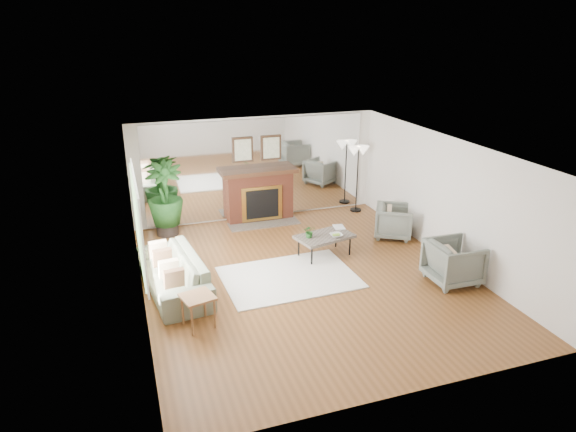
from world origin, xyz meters
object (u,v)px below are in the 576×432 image
object	(u,v)px
sofa	(173,273)
potted_ficus	(165,197)
side_table	(198,301)
armchair_back	(394,221)
armchair_front	(454,262)
fireplace	(260,194)
coffee_table	(325,237)
floor_lamp	(358,156)

from	to	relation	value
sofa	potted_ficus	size ratio (longest dim) A/B	1.35
sofa	side_table	size ratio (longest dim) A/B	3.95
armchair_back	side_table	distance (m)	5.31
sofa	armchair_back	xyz separation A→B (m)	(5.02, 0.93, 0.03)
sofa	side_table	distance (m)	1.38
armchair_front	potted_ficus	world-z (taller)	potted_ficus
fireplace	sofa	xyz separation A→B (m)	(-2.45, -2.93, -0.32)
potted_ficus	sofa	bearing A→B (deg)	-93.81
armchair_back	side_table	xyz separation A→B (m)	(-4.79, -2.29, 0.09)
coffee_table	armchair_front	bearing A→B (deg)	-45.01
armchair_back	coffee_table	bearing A→B (deg)	134.13
sofa	coffee_table	bearing A→B (deg)	91.85
armchair_front	armchair_back	bearing A→B (deg)	-0.32
sofa	armchair_back	world-z (taller)	armchair_back
side_table	potted_ficus	bearing A→B (deg)	90.74
side_table	potted_ficus	distance (m)	4.09
coffee_table	side_table	world-z (taller)	side_table
coffee_table	armchair_front	distance (m)	2.58
armchair_front	floor_lamp	size ratio (longest dim) A/B	0.53
fireplace	side_table	xyz separation A→B (m)	(-2.22, -4.28, -0.20)
fireplace	floor_lamp	size ratio (longest dim) A/B	1.21
armchair_front	sofa	bearing A→B (deg)	75.70
potted_ficus	floor_lamp	xyz separation A→B (m)	(4.79, 0.06, 0.54)
armchair_front	floor_lamp	distance (m)	4.26
armchair_back	armchair_front	distance (m)	2.29
coffee_table	side_table	size ratio (longest dim) A/B	2.19
coffee_table	armchair_front	size ratio (longest dim) A/B	1.43
fireplace	armchair_back	distance (m)	3.27
armchair_front	potted_ficus	distance (m)	6.30
potted_ficus	side_table	bearing A→B (deg)	-89.26
side_table	floor_lamp	world-z (taller)	floor_lamp
coffee_table	side_table	bearing A→B (deg)	-147.88
armchair_front	side_table	distance (m)	4.74
side_table	floor_lamp	xyz separation A→B (m)	(4.74, 4.13, 0.99)
sofa	armchair_front	xyz separation A→B (m)	(4.97, -1.36, 0.07)
floor_lamp	potted_ficus	bearing A→B (deg)	-179.33
fireplace	potted_ficus	distance (m)	2.29
armchair_front	potted_ficus	size ratio (longest dim) A/B	0.52
fireplace	side_table	size ratio (longest dim) A/B	3.51
sofa	floor_lamp	world-z (taller)	floor_lamp
potted_ficus	floor_lamp	size ratio (longest dim) A/B	1.00
coffee_table	floor_lamp	world-z (taller)	floor_lamp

